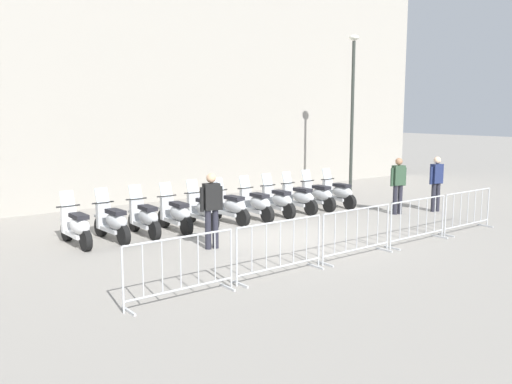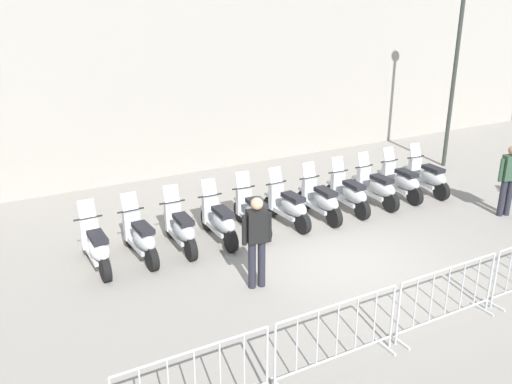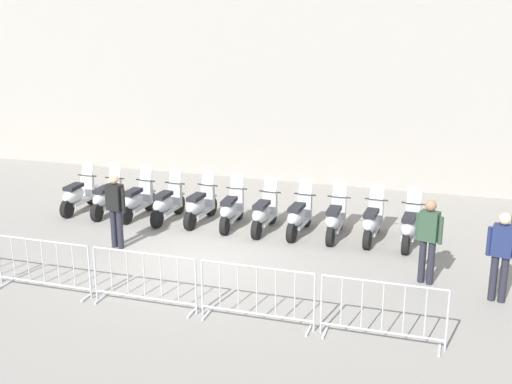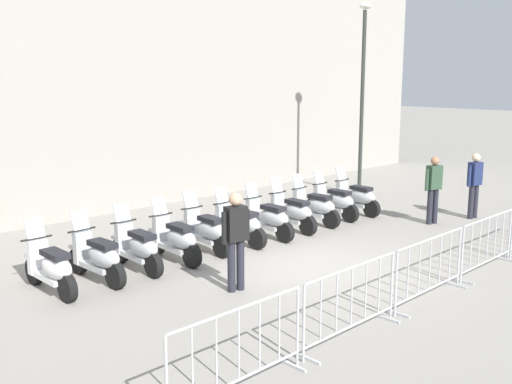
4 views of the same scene
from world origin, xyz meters
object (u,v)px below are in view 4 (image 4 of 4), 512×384
at_px(motorcycle_1, 98,258).
at_px(motorcycle_8, 314,207).
at_px(officer_by_barriers, 236,236).
at_px(barrier_segment_3, 487,245).
at_px(motorcycle_9, 334,202).
at_px(officer_near_row_end, 434,186).
at_px(motorcycle_7, 292,213).
at_px(barrier_segment_0, 239,352).
at_px(motorcycle_5, 239,225).
at_px(motorcycle_6, 268,219).
at_px(street_lamp, 363,82).
at_px(motorcycle_3, 176,240).
at_px(motorcycle_2, 138,248).
at_px(motorcycle_0, 51,268).
at_px(motorcycle_10, 356,198).
at_px(barrier_segment_1, 351,303).
at_px(officer_mid_plaza, 475,182).
at_px(motorcycle_4, 206,231).
at_px(barrier_segment_2, 430,269).

distance_m(motorcycle_1, motorcycle_8, 6.08).
bearing_deg(officer_by_barriers, barrier_segment_3, -24.27).
bearing_deg(motorcycle_9, officer_near_row_end, -49.38).
relative_size(motorcycle_7, motorcycle_9, 1.00).
height_order(motorcycle_9, barrier_segment_0, motorcycle_9).
height_order(motorcycle_5, motorcycle_6, same).
distance_m(barrier_segment_0, street_lamp, 12.98).
bearing_deg(motorcycle_3, motorcycle_1, -172.44).
distance_m(motorcycle_2, motorcycle_7, 4.35).
xyz_separation_m(motorcycle_0, motorcycle_10, (8.62, 1.13, 0.00)).
bearing_deg(barrier_segment_0, motorcycle_0, 98.11).
distance_m(barrier_segment_1, street_lamp, 11.22).
xyz_separation_m(motorcycle_6, officer_near_row_end, (4.19, -1.43, 0.53)).
height_order(motorcycle_1, motorcycle_5, same).
distance_m(motorcycle_1, street_lamp, 10.74).
distance_m(motorcycle_2, barrier_segment_3, 6.66).
bearing_deg(officer_mid_plaza, motorcycle_1, 173.25).
distance_m(motorcycle_1, barrier_segment_3, 7.28).
bearing_deg(motorcycle_0, motorcycle_9, 7.96).
xyz_separation_m(motorcycle_2, motorcycle_9, (6.03, 0.84, 0.00)).
distance_m(officer_mid_plaza, officer_by_barriers, 8.17).
distance_m(motorcycle_4, barrier_segment_3, 5.61).
distance_m(motorcycle_2, motorcycle_9, 6.09).
height_order(motorcycle_0, barrier_segment_1, motorcycle_0).
distance_m(motorcycle_3, barrier_segment_1, 4.65).
relative_size(barrier_segment_0, officer_near_row_end, 1.18).
distance_m(motorcycle_0, motorcycle_2, 1.74).
bearing_deg(motorcycle_10, motorcycle_1, -172.42).
distance_m(motorcycle_8, motorcycle_10, 1.73).
distance_m(motorcycle_10, barrier_segment_2, 6.37).
relative_size(motorcycle_9, barrier_segment_2, 0.84).
bearing_deg(officer_by_barriers, barrier_segment_1, -85.82).
bearing_deg(motorcycle_0, motorcycle_10, 7.47).
relative_size(motorcycle_4, motorcycle_6, 1.00).
bearing_deg(barrier_segment_2, motorcycle_2, 126.66).
xyz_separation_m(motorcycle_8, street_lamp, (3.84, 2.07, 3.10)).
bearing_deg(motorcycle_6, motorcycle_3, -173.39).
bearing_deg(motorcycle_3, motorcycle_4, 13.44).
relative_size(barrier_segment_1, barrier_segment_2, 1.00).
xyz_separation_m(motorcycle_7, street_lamp, (4.70, 2.22, 3.10)).
relative_size(motorcycle_8, motorcycle_10, 1.00).
relative_size(motorcycle_0, motorcycle_5, 1.00).
bearing_deg(officer_by_barriers, motorcycle_3, 90.25).
bearing_deg(motorcycle_6, barrier_segment_1, -115.84).
bearing_deg(officer_near_row_end, motorcycle_6, 161.16).
bearing_deg(officer_mid_plaza, motorcycle_9, 144.19).
bearing_deg(barrier_segment_2, motorcycle_9, 61.03).
bearing_deg(motorcycle_8, officer_by_barriers, -147.98).
distance_m(motorcycle_6, barrier_segment_3, 4.77).
relative_size(motorcycle_3, motorcycle_4, 1.00).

